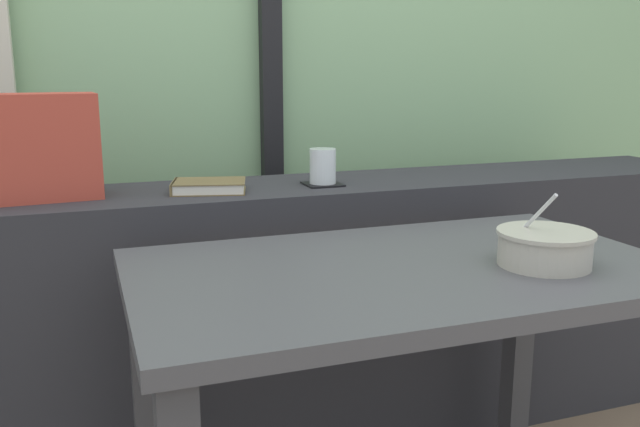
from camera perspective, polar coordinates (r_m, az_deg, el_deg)
window_divider_post at (r=2.38m, az=-4.26°, el=16.86°), size 0.07×0.05×2.60m
dark_console_ledge at (r=1.99m, az=-2.94°, el=-8.79°), size 2.80×0.37×0.79m
breakfast_table at (r=1.42m, az=6.99°, el=-8.87°), size 1.10×0.65×0.71m
coaster_square at (r=1.88m, az=0.23°, el=2.50°), size 0.10×0.10×0.00m
juice_glass at (r=1.87m, az=0.24°, el=3.87°), size 0.07×0.07×0.10m
closed_book at (r=1.80m, az=-9.44°, el=2.30°), size 0.22×0.18×0.03m
throw_pillow at (r=1.79m, az=-23.39°, el=5.16°), size 0.33×0.17×0.26m
soup_bowl at (r=1.43m, az=18.50°, el=-2.78°), size 0.19×0.19×0.15m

